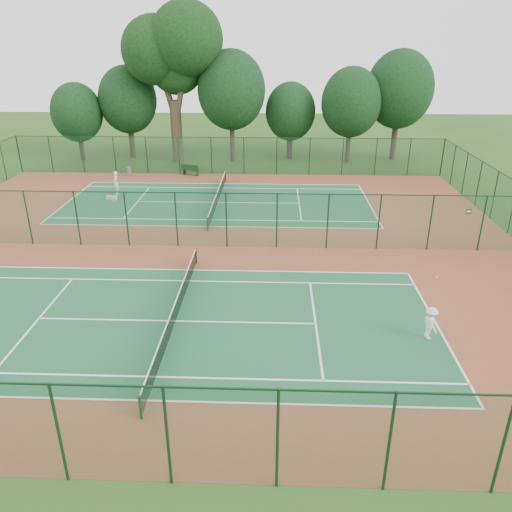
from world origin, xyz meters
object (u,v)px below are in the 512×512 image
(player_far, at_px, (116,183))
(bench, at_px, (190,170))
(player_near, at_px, (430,323))
(kit_bag, at_px, (112,198))
(big_tree, at_px, (173,50))
(trash_bin, at_px, (129,171))

(player_far, height_order, bench, player_far)
(player_near, height_order, kit_bag, player_near)
(player_near, distance_m, bench, 31.03)
(player_near, bearing_deg, big_tree, 12.38)
(trash_bin, distance_m, big_tree, 12.70)
(bench, bearing_deg, kit_bag, -106.55)
(kit_bag, bearing_deg, big_tree, 91.66)
(player_far, bearing_deg, kit_bag, -24.03)
(kit_bag, bearing_deg, player_far, 104.76)
(player_far, xyz_separation_m, bench, (5.13, 6.38, -0.42))
(player_near, height_order, trash_bin, player_near)
(trash_bin, bearing_deg, player_near, -52.91)
(trash_bin, relative_size, bench, 0.48)
(trash_bin, distance_m, bench, 5.75)
(player_far, xyz_separation_m, trash_bin, (-0.61, 6.10, -0.53))
(player_near, xyz_separation_m, big_tree, (-16.76, 33.25, 10.12))
(player_near, height_order, big_tree, big_tree)
(player_near, relative_size, big_tree, 0.10)
(player_far, height_order, trash_bin, player_far)
(player_far, distance_m, bench, 8.20)
(player_near, distance_m, trash_bin, 33.90)
(player_near, relative_size, trash_bin, 1.73)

